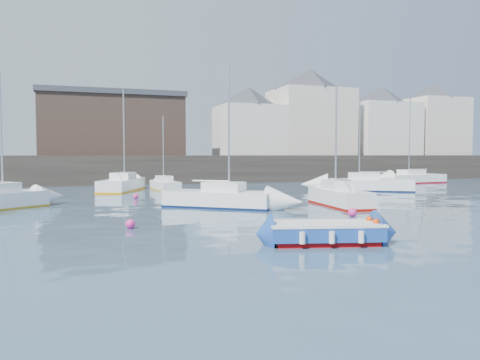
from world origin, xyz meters
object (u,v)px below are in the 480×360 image
object	(u,v)px
blue_dinghy	(325,232)
sailboat_c	(339,197)
sailboat_g	(414,178)
buoy_mid	(352,216)
buoy_near	(130,228)
sailboat_b	(219,198)
buoy_far	(136,199)
sailboat_d	(367,184)
sailboat_h	(122,184)
sailboat_f	(165,185)

from	to	relation	value
blue_dinghy	sailboat_c	size ratio (longest dim) A/B	0.57
sailboat_g	buoy_mid	distance (m)	30.78
sailboat_g	buoy_mid	xyz separation A→B (m)	(-21.39, -22.13, -0.53)
blue_dinghy	buoy_near	bearing A→B (deg)	137.61
sailboat_b	buoy_far	size ratio (longest dim) A/B	21.42
sailboat_c	sailboat_d	distance (m)	12.55
sailboat_b	buoy_mid	xyz separation A→B (m)	(5.23, -5.88, -0.54)
sailboat_d	sailboat_h	bearing A→B (deg)	161.13
buoy_mid	sailboat_b	bearing A→B (deg)	131.64
sailboat_c	buoy_mid	size ratio (longest dim) A/B	16.85
buoy_near	buoy_far	world-z (taller)	buoy_near
sailboat_f	sailboat_h	xyz separation A→B (m)	(-3.59, 0.30, 0.11)
sailboat_d	sailboat_h	distance (m)	20.80
sailboat_b	buoy_near	bearing A→B (deg)	-131.90
sailboat_f	sailboat_h	world-z (taller)	sailboat_h
blue_dinghy	buoy_near	xyz separation A→B (m)	(-6.07, 5.54, -0.41)
sailboat_d	buoy_far	size ratio (longest dim) A/B	24.04
sailboat_h	buoy_mid	xyz separation A→B (m)	(9.67, -20.53, -0.57)
blue_dinghy	sailboat_g	world-z (taller)	sailboat_g
sailboat_d	buoy_near	size ratio (longest dim) A/B	23.05
sailboat_g	sailboat_h	bearing A→B (deg)	-177.06
blue_dinghy	sailboat_b	xyz separation A→B (m)	(-0.43, 11.83, 0.13)
blue_dinghy	sailboat_d	xyz separation A→B (m)	(14.82, 19.76, 0.15)
sailboat_b	sailboat_d	xyz separation A→B (m)	(15.24, 7.93, 0.02)
blue_dinghy	buoy_far	xyz separation A→B (m)	(-4.51, 18.79, -0.41)
sailboat_c	sailboat_h	world-z (taller)	sailboat_h
sailboat_g	sailboat_c	bearing A→B (deg)	-137.78
blue_dinghy	sailboat_g	bearing A→B (deg)	47.00
sailboat_f	buoy_mid	xyz separation A→B (m)	(6.08, -20.24, -0.45)
sailboat_h	blue_dinghy	bearing A→B (deg)	-79.59
buoy_mid	sailboat_f	bearing A→B (deg)	106.72
sailboat_h	buoy_mid	bearing A→B (deg)	-64.79
sailboat_h	buoy_far	bearing A→B (deg)	-87.36
sailboat_d	buoy_mid	bearing A→B (deg)	-125.95
blue_dinghy	sailboat_d	size ratio (longest dim) A/B	0.45
sailboat_f	sailboat_b	bearing A→B (deg)	-86.60
sailboat_h	buoy_far	size ratio (longest dim) A/B	22.38
sailboat_d	buoy_mid	distance (m)	17.07
buoy_near	sailboat_b	bearing A→B (deg)	48.10
sailboat_b	sailboat_g	xyz separation A→B (m)	(26.61, 16.25, -0.02)
sailboat_g	buoy_near	size ratio (longest dim) A/B	22.90
sailboat_b	buoy_mid	world-z (taller)	sailboat_b
blue_dinghy	buoy_near	distance (m)	8.23
sailboat_b	sailboat_d	size ratio (longest dim) A/B	0.89
sailboat_c	buoy_mid	world-z (taller)	sailboat_c
buoy_mid	blue_dinghy	bearing A→B (deg)	-128.89
blue_dinghy	buoy_far	bearing A→B (deg)	103.49
sailboat_d	blue_dinghy	bearing A→B (deg)	-126.86
sailboat_b	buoy_far	distance (m)	8.09
buoy_near	sailboat_g	bearing A→B (deg)	34.94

